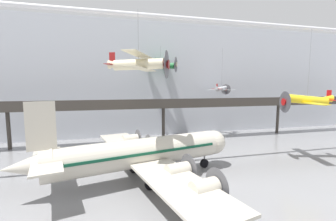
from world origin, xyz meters
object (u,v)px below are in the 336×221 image
at_px(suspended_plane_yellow_lowwing, 307,100).
at_px(airliner_silver_main, 138,154).
at_px(suspended_plane_green_biplane, 161,65).
at_px(suspended_plane_silver_racer, 222,89).
at_px(suspended_plane_cream_biplane, 139,64).

bearing_deg(suspended_plane_yellow_lowwing, airliner_silver_main, 16.64).
bearing_deg(airliner_silver_main, suspended_plane_green_biplane, 57.62).
relative_size(suspended_plane_silver_racer, suspended_plane_yellow_lowwing, 0.84).
xyz_separation_m(suspended_plane_silver_racer, suspended_plane_yellow_lowwing, (4.45, -20.08, -1.60)).
bearing_deg(suspended_plane_green_biplane, suspended_plane_cream_biplane, -80.57).
xyz_separation_m(airliner_silver_main, suspended_plane_green_biplane, (8.24, 23.66, 13.20)).
height_order(suspended_plane_silver_racer, suspended_plane_yellow_lowwing, suspended_plane_silver_racer).
relative_size(airliner_silver_main, suspended_plane_cream_biplane, 3.50).
bearing_deg(suspended_plane_yellow_lowwing, suspended_plane_green_biplane, -35.96).
relative_size(suspended_plane_green_biplane, suspended_plane_silver_racer, 0.85).
xyz_separation_m(suspended_plane_silver_racer, suspended_plane_cream_biplane, (-22.51, -21.37, 3.29)).
height_order(airliner_silver_main, suspended_plane_green_biplane, suspended_plane_green_biplane).
xyz_separation_m(airliner_silver_main, suspended_plane_yellow_lowwing, (27.21, 1.50, 6.22)).
relative_size(suspended_plane_green_biplane, suspended_plane_cream_biplane, 1.02).
relative_size(suspended_plane_cream_biplane, suspended_plane_yellow_lowwing, 0.70).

